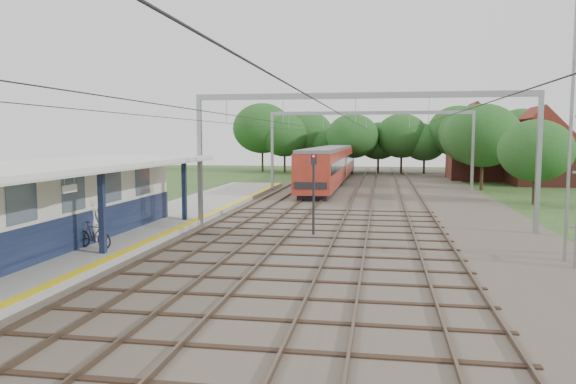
# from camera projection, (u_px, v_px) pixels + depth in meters

# --- Properties ---
(ground) EXTENTS (160.00, 160.00, 0.00)m
(ground) POSITION_uv_depth(u_px,v_px,m) (202.00, 321.00, 14.58)
(ground) COLOR #2D4C1E
(ground) RESTS_ON ground
(ballast_bed) EXTENTS (18.00, 90.00, 0.10)m
(ballast_bed) POSITION_uv_depth(u_px,v_px,m) (374.00, 199.00, 43.37)
(ballast_bed) COLOR #473D33
(ballast_bed) RESTS_ON ground
(platform) EXTENTS (5.00, 52.00, 0.35)m
(platform) POSITION_uv_depth(u_px,v_px,m) (149.00, 225.00, 29.54)
(platform) COLOR gray
(platform) RESTS_ON ground
(yellow_stripe) EXTENTS (0.45, 52.00, 0.01)m
(yellow_stripe) POSITION_uv_depth(u_px,v_px,m) (190.00, 222.00, 29.15)
(yellow_stripe) COLOR yellow
(yellow_stripe) RESTS_ON platform
(station_building) EXTENTS (3.41, 18.00, 3.40)m
(station_building) POSITION_uv_depth(u_px,v_px,m) (46.00, 204.00, 22.71)
(station_building) COLOR beige
(station_building) RESTS_ON platform
(canopy) EXTENTS (6.40, 20.00, 3.44)m
(canopy) POSITION_uv_depth(u_px,v_px,m) (55.00, 167.00, 21.39)
(canopy) COLOR #111A37
(canopy) RESTS_ON platform
(rail_tracks) EXTENTS (11.80, 88.00, 0.15)m
(rail_tracks) POSITION_uv_depth(u_px,v_px,m) (342.00, 196.00, 43.77)
(rail_tracks) COLOR brown
(rail_tracks) RESTS_ON ballast_bed
(catenary_system) EXTENTS (17.22, 88.00, 7.00)m
(catenary_system) POSITION_uv_depth(u_px,v_px,m) (365.00, 126.00, 38.31)
(catenary_system) COLOR gray
(catenary_system) RESTS_ON ground
(tree_band) EXTENTS (31.72, 30.88, 8.82)m
(tree_band) POSITION_uv_depth(u_px,v_px,m) (376.00, 136.00, 69.55)
(tree_band) COLOR #382619
(tree_band) RESTS_ON ground
(house_near) EXTENTS (7.00, 6.12, 7.89)m
(house_near) POSITION_uv_depth(u_px,v_px,m) (549.00, 155.00, 56.01)
(house_near) COLOR brown
(house_near) RESTS_ON ground
(house_far) EXTENTS (8.00, 6.12, 8.66)m
(house_far) POSITION_uv_depth(u_px,v_px,m) (486.00, 151.00, 62.69)
(house_far) COLOR brown
(house_far) RESTS_ON ground
(person) EXTENTS (0.70, 0.48, 1.87)m
(person) POSITION_uv_depth(u_px,v_px,m) (92.00, 221.00, 23.41)
(person) COLOR beige
(person) RESTS_ON platform
(bicycle) EXTENTS (1.85, 0.97, 1.07)m
(bicycle) POSITION_uv_depth(u_px,v_px,m) (94.00, 235.00, 22.29)
(bicycle) COLOR black
(bicycle) RESTS_ON platform
(train) EXTENTS (2.84, 35.37, 3.74)m
(train) POSITION_uv_depth(u_px,v_px,m) (332.00, 164.00, 57.72)
(train) COLOR black
(train) RESTS_ON ballast_bed
(signal_post) EXTENTS (0.30, 0.28, 3.97)m
(signal_post) POSITION_uv_depth(u_px,v_px,m) (314.00, 187.00, 26.76)
(signal_post) COLOR black
(signal_post) RESTS_ON ground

